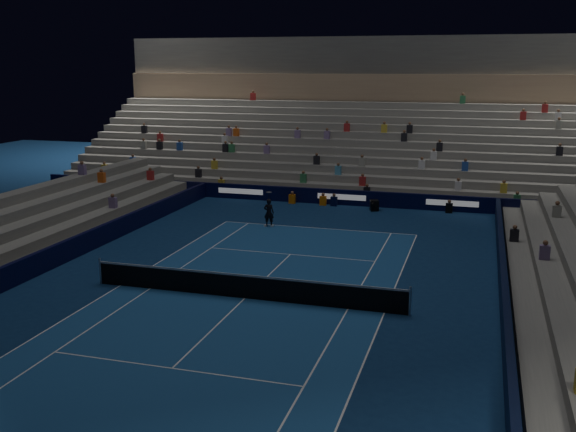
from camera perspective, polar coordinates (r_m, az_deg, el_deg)
The scene contains 9 objects.
ground at distance 26.21m, azimuth -3.73°, elevation -7.10°, with size 90.00×90.00×0.00m, color #0D264E.
court_surface at distance 26.20m, azimuth -3.73°, elevation -7.09°, with size 10.97×23.77×0.01m, color navy.
sponsor_barrier_far at distance 43.30m, azimuth 4.68°, elevation 1.62°, with size 44.00×0.25×1.00m, color black.
sponsor_barrier_east at distance 24.62m, azimuth 18.19°, elevation -7.85°, with size 0.25×37.00×1.00m, color black.
sponsor_barrier_west at distance 30.63m, azimuth -21.10°, elevation -4.00°, with size 0.25×37.00×1.00m, color black.
grandstand_main at distance 52.00m, azimuth 6.87°, elevation 6.68°, with size 44.00×15.20×11.20m.
tennis_net at distance 26.04m, azimuth -3.75°, elevation -6.05°, with size 12.90×0.10×1.10m.
tennis_player at distance 37.30m, azimuth -1.66°, elevation 0.29°, with size 0.58×0.38×1.60m, color black.
broadcast_camera at distance 41.80m, azimuth 7.43°, elevation 0.92°, with size 0.67×1.04×0.66m.
Camera 1 is at (8.56, -23.09, 8.97)m, focal length 41.29 mm.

